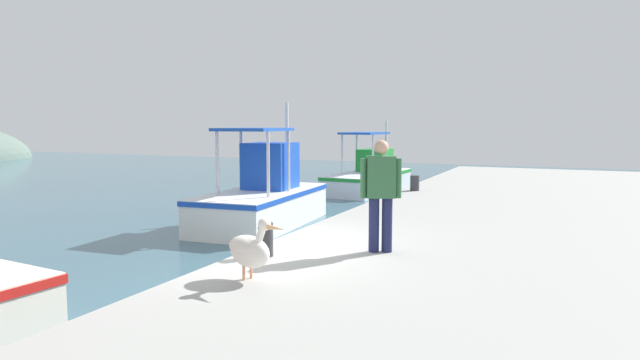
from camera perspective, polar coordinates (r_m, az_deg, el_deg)
name	(u,v)px	position (r m, az deg, el deg)	size (l,w,h in m)	color
quay_pier	(607,313)	(7.83, 28.01, -12.26)	(36.00, 10.00, 0.80)	#9E9E99
fishing_boat_second	(263,198)	(14.77, -6.03, -1.93)	(4.88, 2.44, 3.38)	white
fishing_boat_third	(369,177)	(22.26, 5.23, 0.35)	(5.49, 2.13, 2.88)	white
pelican	(250,249)	(6.87, -7.43, -7.18)	(0.52, 0.97, 0.82)	tan
fisherman_standing	(381,191)	(8.24, 6.43, -1.11)	(0.40, 0.58, 1.71)	#1E234C
mooring_bollard_third	(266,239)	(8.09, -5.74, -6.25)	(0.22, 0.22, 0.50)	#333338
mooring_bollard_fourth	(415,183)	(16.11, 9.95, -0.32)	(0.27, 0.27, 0.45)	#333338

